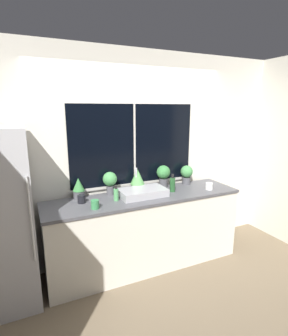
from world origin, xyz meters
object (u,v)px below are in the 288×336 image
(potted_plant_far_left, at_px, (79,188))
(potted_plant_right, at_px, (163,174))
(mug_black, at_px, (81,199))
(mug_white, at_px, (209,186))
(potted_plant_far_right, at_px, (187,173))
(mug_green, at_px, (95,204))
(potted_plant_left, at_px, (110,181))
(bottle_tall, at_px, (172,184))
(potted_plant_center, at_px, (137,178))
(soap_bottle, at_px, (116,194))
(sink, at_px, (143,192))

(potted_plant_far_left, xyz_separation_m, potted_plant_right, (1.14, 0.00, 0.05))
(potted_plant_far_left, xyz_separation_m, mug_black, (-0.00, -0.16, -0.08))
(potted_plant_right, height_order, mug_white, potted_plant_right)
(potted_plant_far_right, bearing_deg, mug_black, -173.99)
(mug_green, bearing_deg, mug_black, 112.48)
(potted_plant_left, bearing_deg, bottle_tall, -16.55)
(potted_plant_far_right, bearing_deg, potted_plant_center, -180.00)
(potted_plant_right, distance_m, soap_bottle, 0.80)
(potted_plant_center, bearing_deg, sink, -97.01)
(potted_plant_left, height_order, soap_bottle, potted_plant_left)
(potted_plant_left, height_order, mug_black, potted_plant_left)
(potted_plant_center, xyz_separation_m, mug_black, (-0.76, -0.16, -0.13))
(potted_plant_far_right, relative_size, mug_green, 2.77)
(sink, distance_m, potted_plant_far_left, 0.76)
(potted_plant_far_right, xyz_separation_m, bottle_tall, (-0.36, -0.23, -0.06))
(potted_plant_far_right, distance_m, mug_black, 1.53)
(potted_plant_far_left, distance_m, potted_plant_center, 0.75)
(potted_plant_left, height_order, bottle_tall, potted_plant_left)
(potted_plant_far_right, bearing_deg, mug_white, -70.75)
(potted_plant_far_right, height_order, soap_bottle, potted_plant_far_right)
(soap_bottle, xyz_separation_m, mug_white, (1.25, -0.11, -0.03))
(potted_plant_far_left, relative_size, soap_bottle, 1.41)
(mug_green, height_order, mug_white, mug_green)
(mug_white, bearing_deg, potted_plant_far_right, 109.25)
(potted_plant_left, height_order, mug_white, potted_plant_left)
(potted_plant_center, relative_size, mug_black, 3.18)
(potted_plant_far_left, relative_size, potted_plant_far_right, 0.96)
(potted_plant_right, bearing_deg, sink, -151.74)
(potted_plant_left, bearing_deg, mug_black, -157.68)
(potted_plant_far_left, height_order, mug_black, potted_plant_far_left)
(potted_plant_center, xyz_separation_m, bottle_tall, (0.39, -0.23, -0.08))
(soap_bottle, bearing_deg, potted_plant_far_right, 12.19)
(mug_green, xyz_separation_m, mug_white, (1.54, 0.04, -0.00))
(potted_plant_right, distance_m, potted_plant_far_right, 0.38)
(potted_plant_far_left, bearing_deg, potted_plant_center, 0.00)
(mug_green, bearing_deg, mug_white, 1.49)
(sink, bearing_deg, potted_plant_far_right, 15.67)
(potted_plant_far_right, bearing_deg, potted_plant_far_left, -180.00)
(potted_plant_right, distance_m, bottle_tall, 0.24)
(potted_plant_right, xyz_separation_m, soap_bottle, (-0.76, -0.24, -0.10))
(mug_green, relative_size, mug_black, 1.04)
(potted_plant_left, distance_m, bottle_tall, 0.80)
(mug_white, relative_size, mug_black, 1.04)
(mug_black, bearing_deg, potted_plant_center, 11.89)
(soap_bottle, height_order, bottle_tall, bottle_tall)
(potted_plant_far_right, relative_size, soap_bottle, 1.47)
(potted_plant_left, distance_m, mug_white, 1.30)
(potted_plant_right, xyz_separation_m, mug_black, (-1.14, -0.16, -0.13))
(potted_plant_far_right, xyz_separation_m, mug_white, (0.12, -0.35, -0.11))
(soap_bottle, bearing_deg, potted_plant_far_left, 147.18)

